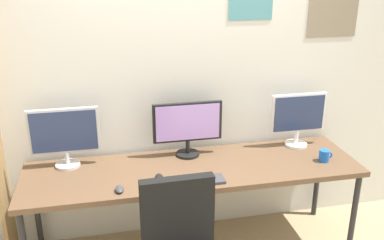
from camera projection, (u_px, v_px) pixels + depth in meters
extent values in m
cube|color=silver|center=(182.00, 78.00, 3.35)|extent=(4.85, 0.10, 2.60)
cube|color=gray|center=(334.00, 7.00, 3.36)|extent=(0.42, 0.01, 0.46)
cube|color=brown|center=(193.00, 169.00, 3.17)|extent=(2.45, 0.68, 0.04)
cylinder|color=#262628|center=(353.00, 216.00, 3.27)|extent=(0.04, 0.04, 0.70)
cylinder|color=#262628|center=(37.00, 210.00, 3.34)|extent=(0.04, 0.04, 0.70)
cylinder|color=#262628|center=(317.00, 180.00, 3.80)|extent=(0.04, 0.04, 0.70)
cube|color=black|center=(177.00, 214.00, 2.57)|extent=(0.44, 0.08, 0.48)
cylinder|color=silver|center=(68.00, 165.00, 3.18)|extent=(0.18, 0.18, 0.02)
cylinder|color=silver|center=(67.00, 158.00, 3.16)|extent=(0.03, 0.03, 0.09)
cube|color=silver|center=(64.00, 131.00, 3.09)|extent=(0.50, 0.03, 0.33)
cube|color=navy|center=(64.00, 132.00, 3.08)|extent=(0.46, 0.01, 0.30)
cylinder|color=black|center=(188.00, 154.00, 3.36)|extent=(0.18, 0.18, 0.02)
cylinder|color=black|center=(188.00, 147.00, 3.33)|extent=(0.03, 0.03, 0.10)
cube|color=black|center=(187.00, 122.00, 3.27)|extent=(0.53, 0.03, 0.30)
cube|color=#B28CE5|center=(188.00, 123.00, 3.25)|extent=(0.49, 0.01, 0.27)
cylinder|color=silver|center=(296.00, 144.00, 3.53)|extent=(0.18, 0.18, 0.02)
cylinder|color=silver|center=(296.00, 137.00, 3.51)|extent=(0.03, 0.03, 0.10)
cube|color=silver|center=(298.00, 113.00, 3.44)|extent=(0.45, 0.03, 0.31)
cube|color=navy|center=(299.00, 114.00, 3.42)|extent=(0.42, 0.01, 0.28)
cube|color=#38383D|center=(200.00, 181.00, 2.95)|extent=(0.33, 0.13, 0.02)
ellipsoid|color=black|center=(159.00, 177.00, 2.99)|extent=(0.06, 0.10, 0.03)
ellipsoid|color=#38383D|center=(119.00, 189.00, 2.83)|extent=(0.06, 0.10, 0.03)
cylinder|color=blue|center=(324.00, 156.00, 3.24)|extent=(0.08, 0.08, 0.09)
torus|color=blue|center=(329.00, 155.00, 3.25)|extent=(0.06, 0.01, 0.06)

